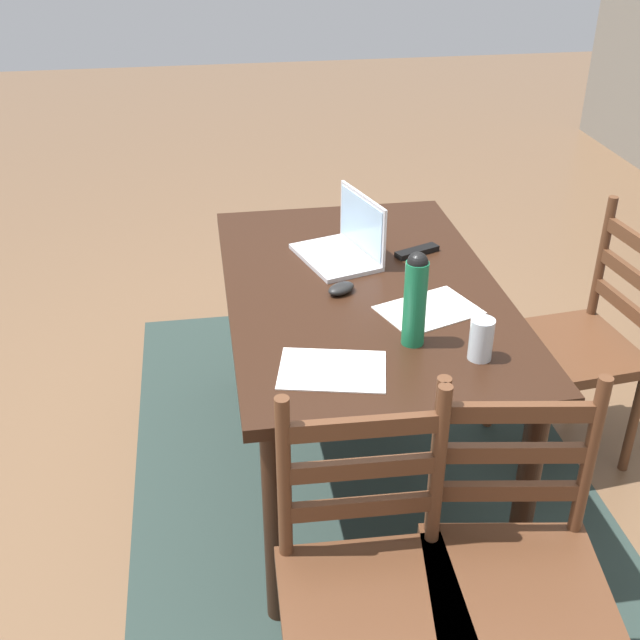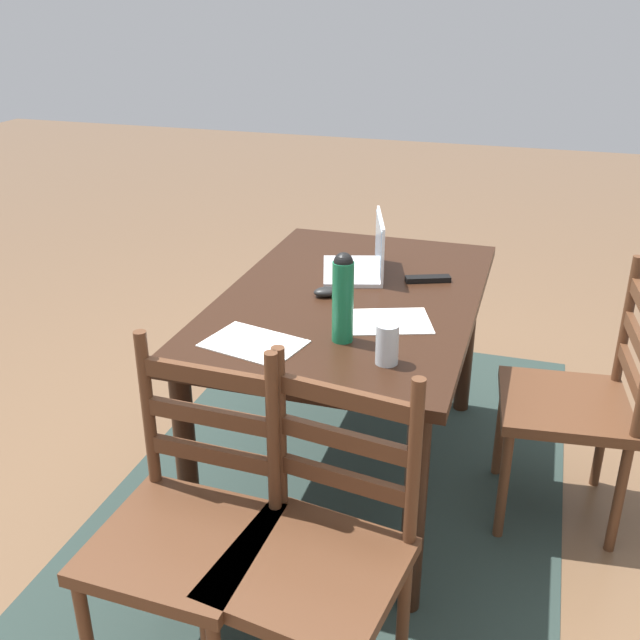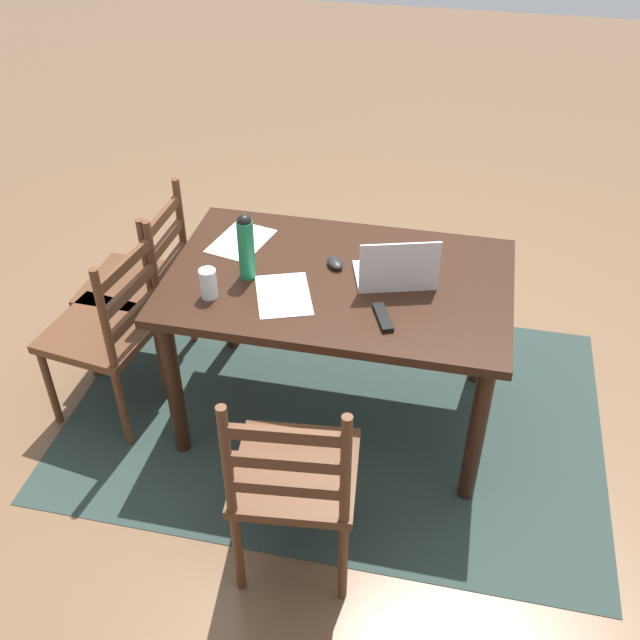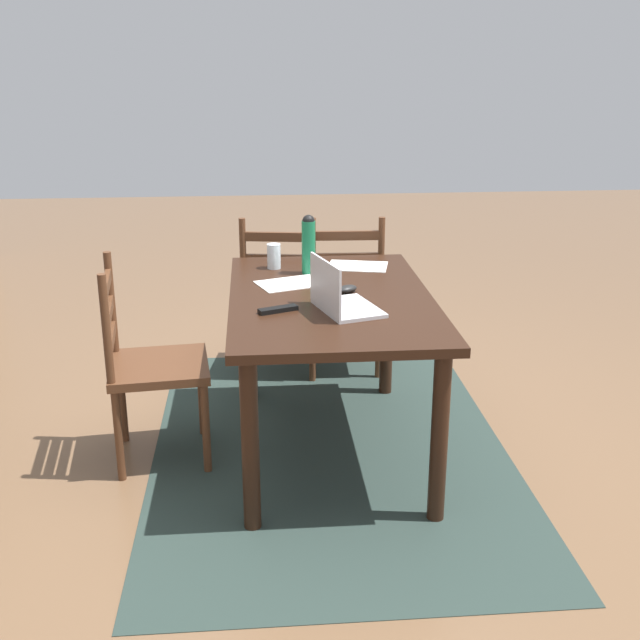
{
  "view_description": "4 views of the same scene",
  "coord_description": "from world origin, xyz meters",
  "px_view_note": "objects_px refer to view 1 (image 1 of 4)",
  "views": [
    {
      "loc": [
        2.3,
        -0.51,
        2.0
      ],
      "look_at": [
        -0.09,
        -0.13,
        0.6
      ],
      "focal_mm": 44.76,
      "sensor_mm": 36.0,
      "label": 1
    },
    {
      "loc": [
        2.41,
        0.63,
        1.79
      ],
      "look_at": [
        0.01,
        -0.11,
        0.66
      ],
      "focal_mm": 41.62,
      "sensor_mm": 36.0,
      "label": 2
    },
    {
      "loc": [
        -0.46,
        2.5,
        2.52
      ],
      "look_at": [
        0.09,
        -0.03,
        0.51
      ],
      "focal_mm": 41.71,
      "sensor_mm": 36.0,
      "label": 3
    },
    {
      "loc": [
        -3.39,
        0.34,
        1.82
      ],
      "look_at": [
        0.01,
        0.05,
        0.65
      ],
      "focal_mm": 44.52,
      "sensor_mm": 36.0,
      "label": 4
    }
  ],
  "objects_px": {
    "tv_remote": "(417,251)",
    "water_bottle": "(415,297)",
    "drinking_glass": "(481,339)",
    "chair_right_near": "(370,595)",
    "laptop": "(347,242)",
    "dining_table": "(362,314)",
    "chair_right_far": "(515,577)",
    "chair_far_head": "(581,345)",
    "computer_mouse": "(341,288)"
  },
  "relations": [
    {
      "from": "dining_table",
      "to": "drinking_glass",
      "type": "relative_size",
      "value": 11.39
    },
    {
      "from": "dining_table",
      "to": "computer_mouse",
      "type": "height_order",
      "value": "computer_mouse"
    },
    {
      "from": "chair_right_near",
      "to": "laptop",
      "type": "bearing_deg",
      "value": 172.22
    },
    {
      "from": "chair_right_far",
      "to": "computer_mouse",
      "type": "xyz_separation_m",
      "value": [
        -0.97,
        -0.27,
        0.33
      ]
    },
    {
      "from": "chair_right_far",
      "to": "drinking_glass",
      "type": "xyz_separation_m",
      "value": [
        -0.52,
        0.05,
        0.37
      ]
    },
    {
      "from": "laptop",
      "to": "water_bottle",
      "type": "distance_m",
      "value": 0.62
    },
    {
      "from": "chair_right_near",
      "to": "water_bottle",
      "type": "bearing_deg",
      "value": 158.29
    },
    {
      "from": "chair_far_head",
      "to": "chair_right_near",
      "type": "height_order",
      "value": "same"
    },
    {
      "from": "dining_table",
      "to": "chair_right_near",
      "type": "bearing_deg",
      "value": -10.17
    },
    {
      "from": "dining_table",
      "to": "water_bottle",
      "type": "relative_size",
      "value": 4.87
    },
    {
      "from": "water_bottle",
      "to": "computer_mouse",
      "type": "relative_size",
      "value": 2.92
    },
    {
      "from": "chair_far_head",
      "to": "dining_table",
      "type": "bearing_deg",
      "value": -89.69
    },
    {
      "from": "drinking_glass",
      "to": "computer_mouse",
      "type": "xyz_separation_m",
      "value": [
        -0.45,
        -0.32,
        -0.05
      ]
    },
    {
      "from": "chair_right_near",
      "to": "drinking_glass",
      "type": "height_order",
      "value": "chair_right_near"
    },
    {
      "from": "drinking_glass",
      "to": "water_bottle",
      "type": "bearing_deg",
      "value": -123.42
    },
    {
      "from": "chair_right_near",
      "to": "computer_mouse",
      "type": "distance_m",
      "value": 1.03
    },
    {
      "from": "dining_table",
      "to": "tv_remote",
      "type": "relative_size",
      "value": 8.37
    },
    {
      "from": "laptop",
      "to": "tv_remote",
      "type": "bearing_deg",
      "value": 86.8
    },
    {
      "from": "chair_far_head",
      "to": "tv_remote",
      "type": "bearing_deg",
      "value": -110.37
    },
    {
      "from": "water_bottle",
      "to": "chair_far_head",
      "type": "bearing_deg",
      "value": 116.46
    },
    {
      "from": "dining_table",
      "to": "laptop",
      "type": "bearing_deg",
      "value": -177.34
    },
    {
      "from": "chair_right_near",
      "to": "laptop",
      "type": "xyz_separation_m",
      "value": [
        -1.23,
        0.17,
        0.37
      ]
    },
    {
      "from": "dining_table",
      "to": "chair_right_near",
      "type": "distance_m",
      "value": 1.04
    },
    {
      "from": "laptop",
      "to": "water_bottle",
      "type": "relative_size",
      "value": 1.27
    },
    {
      "from": "computer_mouse",
      "to": "tv_remote",
      "type": "relative_size",
      "value": 0.59
    },
    {
      "from": "chair_far_head",
      "to": "chair_right_near",
      "type": "distance_m",
      "value": 1.42
    },
    {
      "from": "laptop",
      "to": "computer_mouse",
      "type": "height_order",
      "value": "laptop"
    },
    {
      "from": "chair_far_head",
      "to": "chair_right_far",
      "type": "relative_size",
      "value": 1.0
    },
    {
      "from": "dining_table",
      "to": "chair_far_head",
      "type": "distance_m",
      "value": 0.85
    },
    {
      "from": "laptop",
      "to": "chair_right_near",
      "type": "bearing_deg",
      "value": -7.78
    },
    {
      "from": "drinking_glass",
      "to": "tv_remote",
      "type": "bearing_deg",
      "value": 179.65
    },
    {
      "from": "computer_mouse",
      "to": "chair_far_head",
      "type": "bearing_deg",
      "value": 59.84
    },
    {
      "from": "laptop",
      "to": "computer_mouse",
      "type": "relative_size",
      "value": 3.7
    },
    {
      "from": "chair_right_near",
      "to": "tv_remote",
      "type": "bearing_deg",
      "value": 160.9
    },
    {
      "from": "laptop",
      "to": "drinking_glass",
      "type": "bearing_deg",
      "value": 19.28
    },
    {
      "from": "chair_right_near",
      "to": "computer_mouse",
      "type": "height_order",
      "value": "chair_right_near"
    },
    {
      "from": "computer_mouse",
      "to": "tv_remote",
      "type": "bearing_deg",
      "value": 95.48
    },
    {
      "from": "chair_far_head",
      "to": "water_bottle",
      "type": "xyz_separation_m",
      "value": [
        0.37,
        -0.75,
        0.46
      ]
    },
    {
      "from": "dining_table",
      "to": "water_bottle",
      "type": "distance_m",
      "value": 0.46
    },
    {
      "from": "chair_right_far",
      "to": "water_bottle",
      "type": "bearing_deg",
      "value": -169.65
    },
    {
      "from": "chair_far_head",
      "to": "computer_mouse",
      "type": "distance_m",
      "value": 0.96
    },
    {
      "from": "dining_table",
      "to": "computer_mouse",
      "type": "xyz_separation_m",
      "value": [
        0.03,
        -0.08,
        0.12
      ]
    },
    {
      "from": "chair_far_head",
      "to": "drinking_glass",
      "type": "xyz_separation_m",
      "value": [
        0.48,
        -0.58,
        0.37
      ]
    },
    {
      "from": "tv_remote",
      "to": "water_bottle",
      "type": "bearing_deg",
      "value": -38.38
    },
    {
      "from": "laptop",
      "to": "drinking_glass",
      "type": "height_order",
      "value": "laptop"
    },
    {
      "from": "computer_mouse",
      "to": "tv_remote",
      "type": "xyz_separation_m",
      "value": [
        -0.25,
        0.32,
        -0.01
      ]
    },
    {
      "from": "dining_table",
      "to": "chair_right_far",
      "type": "height_order",
      "value": "chair_right_far"
    },
    {
      "from": "drinking_glass",
      "to": "chair_far_head",
      "type": "bearing_deg",
      "value": 129.66
    },
    {
      "from": "tv_remote",
      "to": "laptop",
      "type": "bearing_deg",
      "value": -115.36
    },
    {
      "from": "chair_far_head",
      "to": "computer_mouse",
      "type": "relative_size",
      "value": 9.5
    }
  ]
}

